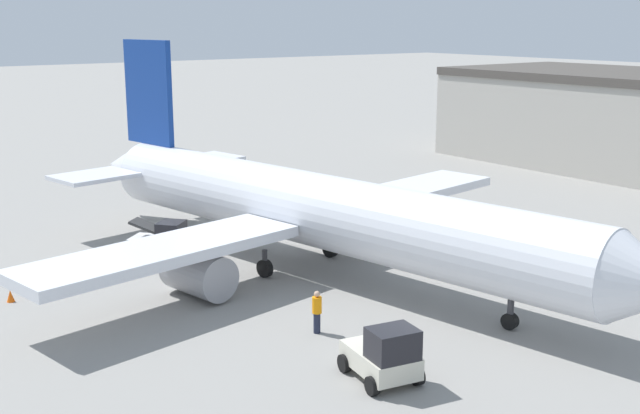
{
  "coord_description": "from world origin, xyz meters",
  "views": [
    {
      "loc": [
        31.35,
        -23.19,
        12.59
      ],
      "look_at": [
        0.0,
        0.0,
        3.45
      ],
      "focal_mm": 45.0,
      "sensor_mm": 36.0,
      "label": 1
    }
  ],
  "objects_px": {
    "ground_crew_worker": "(317,311)",
    "airplane": "(306,209)",
    "baggage_tug": "(384,355)",
    "belt_loader_truck": "(161,239)",
    "safety_cone_near": "(10,296)"
  },
  "relations": [
    {
      "from": "baggage_tug",
      "to": "belt_loader_truck",
      "type": "xyz_separation_m",
      "value": [
        -18.88,
        0.42,
        -0.02
      ]
    },
    {
      "from": "baggage_tug",
      "to": "safety_cone_near",
      "type": "bearing_deg",
      "value": -142.48
    },
    {
      "from": "ground_crew_worker",
      "to": "baggage_tug",
      "type": "relative_size",
      "value": 0.56
    },
    {
      "from": "airplane",
      "to": "belt_loader_truck",
      "type": "xyz_separation_m",
      "value": [
        -6.47,
        -5.05,
        -2.22
      ]
    },
    {
      "from": "baggage_tug",
      "to": "safety_cone_near",
      "type": "relative_size",
      "value": 5.87
    },
    {
      "from": "airplane",
      "to": "safety_cone_near",
      "type": "relative_size",
      "value": 68.34
    },
    {
      "from": "ground_crew_worker",
      "to": "baggage_tug",
      "type": "xyz_separation_m",
      "value": [
        5.07,
        -0.75,
        0.03
      ]
    },
    {
      "from": "airplane",
      "to": "baggage_tug",
      "type": "bearing_deg",
      "value": -33.39
    },
    {
      "from": "ground_crew_worker",
      "to": "airplane",
      "type": "bearing_deg",
      "value": 50.02
    },
    {
      "from": "airplane",
      "to": "safety_cone_near",
      "type": "height_order",
      "value": "airplane"
    },
    {
      "from": "baggage_tug",
      "to": "belt_loader_truck",
      "type": "distance_m",
      "value": 18.89
    },
    {
      "from": "airplane",
      "to": "ground_crew_worker",
      "type": "relative_size",
      "value": 20.77
    },
    {
      "from": "safety_cone_near",
      "to": "airplane",
      "type": "bearing_deg",
      "value": 73.75
    },
    {
      "from": "airplane",
      "to": "baggage_tug",
      "type": "relative_size",
      "value": 11.64
    },
    {
      "from": "airplane",
      "to": "ground_crew_worker",
      "type": "bearing_deg",
      "value": -42.34
    }
  ]
}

